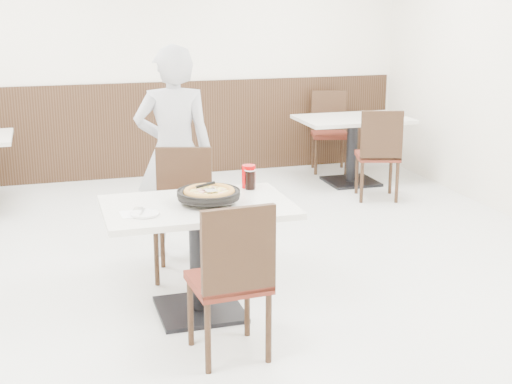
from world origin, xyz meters
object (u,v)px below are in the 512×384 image
object	(u,v)px
main_table	(199,259)
bg_chair_right_far	(330,132)
bg_chair_right_near	(378,154)
diner_person	(174,152)
cola_glass	(250,180)
chair_near	(228,278)
red_cup	(249,176)
side_plate	(145,214)
bg_table_right	(352,150)
pizza	(209,194)
pizza_pan	(209,197)
chair_far	(183,215)

from	to	relation	value
main_table	bg_chair_right_far	world-z (taller)	bg_chair_right_far
bg_chair_right_near	main_table	bearing A→B (deg)	-120.22
diner_person	cola_glass	bearing A→B (deg)	120.12
chair_near	bg_chair_right_far	distance (m)	4.73
red_cup	bg_chair_right_far	world-z (taller)	bg_chair_right_far
red_cup	cola_glass	bearing A→B (deg)	-93.23
side_plate	diner_person	xyz separation A→B (m)	(0.42, 1.32, 0.09)
red_cup	bg_chair_right_near	size ratio (longest dim) A/B	0.17
bg_table_right	bg_chair_right_near	bearing A→B (deg)	-91.05
main_table	bg_chair_right_near	world-z (taller)	bg_chair_right_near
side_plate	cola_glass	bearing A→B (deg)	27.47
main_table	red_cup	bearing A→B (deg)	35.07
cola_glass	pizza	bearing A→B (deg)	-143.35
chair_near	pizza_pan	bearing A→B (deg)	83.25
pizza	side_plate	bearing A→B (deg)	-161.14
bg_chair_right_near	side_plate	bearing A→B (deg)	-122.37
bg_table_right	side_plate	bearing A→B (deg)	-131.99
pizza	bg_table_right	bearing A→B (deg)	51.49
main_table	diner_person	world-z (taller)	diner_person
cola_glass	chair_far	bearing A→B (deg)	134.57
chair_near	pizza_pan	distance (m)	0.68
chair_near	bg_chair_right_near	xyz separation A→B (m)	(2.33, 2.85, 0.00)
chair_near	pizza	world-z (taller)	chair_near
bg_table_right	red_cup	bearing A→B (deg)	-126.99
chair_far	pizza	distance (m)	0.75
chair_near	red_cup	distance (m)	1.06
main_table	bg_chair_right_far	bearing A→B (deg)	55.97
red_cup	bg_chair_right_near	world-z (taller)	bg_chair_right_near
bg_chair_right_far	diner_person	bearing A→B (deg)	60.98
red_cup	bg_chair_right_far	size ratio (longest dim) A/B	0.17
cola_glass	bg_chair_right_far	bearing A→B (deg)	59.15
chair_far	pizza_pan	world-z (taller)	chair_far
bg_table_right	bg_chair_right_far	size ratio (longest dim) A/B	1.26
main_table	chair_far	xyz separation A→B (m)	(0.03, 0.67, 0.10)
chair_far	cola_glass	bearing A→B (deg)	150.74
chair_near	pizza	xyz separation A→B (m)	(0.04, 0.61, 0.34)
pizza	pizza_pan	bearing A→B (deg)	-124.62
chair_far	chair_near	bearing A→B (deg)	106.86
pizza_pan	bg_chair_right_near	xyz separation A→B (m)	(2.30, 2.25, -0.32)
main_table	bg_table_right	world-z (taller)	same
main_table	diner_person	xyz separation A→B (m)	(0.06, 1.16, 0.47)
cola_glass	chair_near	bearing A→B (deg)	-113.86
red_cup	pizza	bearing A→B (deg)	-139.20
main_table	chair_far	distance (m)	0.67
bg_chair_right_near	diner_person	bearing A→B (deg)	-138.62
chair_far	bg_chair_right_near	world-z (taller)	same
main_table	bg_chair_right_far	size ratio (longest dim) A/B	1.26
pizza_pan	bg_chair_right_near	distance (m)	3.23
pizza_pan	bg_table_right	distance (m)	3.74
side_plate	bg_chair_right_near	xyz separation A→B (m)	(2.73, 2.39, -0.28)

